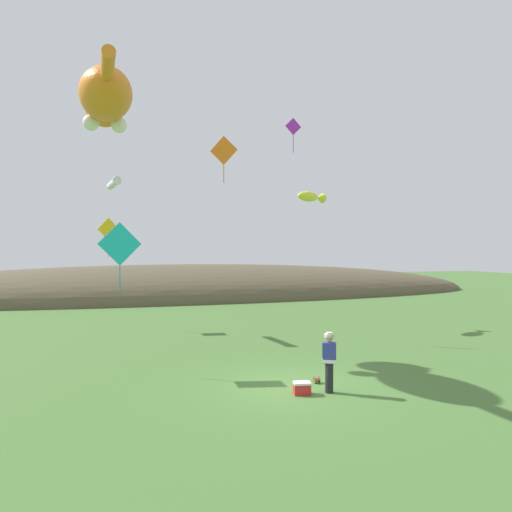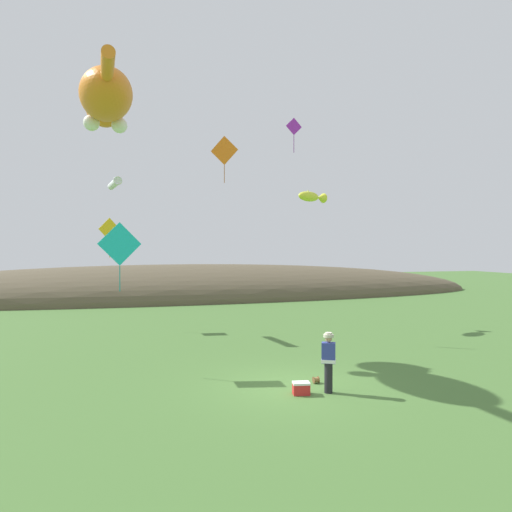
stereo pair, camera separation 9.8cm
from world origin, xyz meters
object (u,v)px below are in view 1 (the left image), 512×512
at_px(kite_diamond_teal, 120,244).
at_px(kite_diamond_gold, 109,230).
at_px(kite_diamond_orange, 224,151).
at_px(festival_attendant, 329,360).
at_px(kite_fish_windsock, 311,197).
at_px(kite_diamond_violet, 293,127).
at_px(kite_spool, 317,380).
at_px(kite_tube_streamer, 113,183).
at_px(picnic_cooler, 302,388).
at_px(kite_giant_cat, 105,99).

xyz_separation_m(kite_diamond_teal, kite_diamond_gold, (-0.62, 9.19, 0.88)).
bearing_deg(kite_diamond_orange, festival_attendant, -84.71).
xyz_separation_m(kite_fish_windsock, kite_diamond_violet, (-1.55, -1.34, 3.40)).
xyz_separation_m(festival_attendant, kite_fish_windsock, (4.24, 11.29, 6.18)).
bearing_deg(kite_diamond_orange, kite_fish_windsock, 12.41).
relative_size(kite_fish_windsock, kite_diamond_gold, 0.98).
distance_m(kite_spool, kite_tube_streamer, 15.12).
bearing_deg(kite_fish_windsock, festival_attendant, -110.56).
bearing_deg(kite_diamond_gold, kite_diamond_violet, -21.12).
relative_size(picnic_cooler, kite_diamond_orange, 0.23).
height_order(kite_diamond_teal, kite_diamond_gold, kite_diamond_gold).
bearing_deg(kite_diamond_violet, kite_diamond_orange, 176.89).
bearing_deg(festival_attendant, kite_diamond_orange, 95.29).
height_order(kite_spool, kite_tube_streamer, kite_tube_streamer).
distance_m(kite_giant_cat, kite_tube_streamer, 6.02).
bearing_deg(kite_tube_streamer, kite_diamond_orange, -23.86).
bearing_deg(kite_diamond_gold, kite_tube_streamer, -74.53).
height_order(festival_attendant, kite_diamond_gold, kite_diamond_gold).
relative_size(kite_fish_windsock, kite_diamond_orange, 0.90).
relative_size(festival_attendant, kite_diamond_violet, 0.99).
xyz_separation_m(kite_tube_streamer, kite_diamond_teal, (0.34, -8.17, -3.22)).
relative_size(kite_giant_cat, kite_fish_windsock, 3.37).
bearing_deg(kite_diamond_violet, picnic_cooler, -109.60).
relative_size(picnic_cooler, kite_diamond_violet, 0.30).
distance_m(kite_giant_cat, kite_fish_windsock, 11.89).
bearing_deg(kite_diamond_gold, kite_spool, -62.42).
xyz_separation_m(kite_diamond_orange, kite_diamond_gold, (-5.58, 3.36, -3.86)).
height_order(picnic_cooler, kite_diamond_violet, kite_diamond_violet).
relative_size(picnic_cooler, kite_diamond_gold, 0.25).
bearing_deg(festival_attendant, kite_spool, 88.37).
height_order(kite_spool, kite_diamond_gold, kite_diamond_gold).
bearing_deg(kite_tube_streamer, kite_diamond_gold, 105.47).
height_order(festival_attendant, kite_giant_cat, kite_giant_cat).
xyz_separation_m(kite_giant_cat, kite_fish_windsock, (10.68, 4.22, -3.08)).
distance_m(kite_diamond_violet, kite_diamond_orange, 3.89).
distance_m(kite_spool, kite_diamond_teal, 8.05).
distance_m(picnic_cooler, kite_diamond_gold, 15.46).
relative_size(kite_giant_cat, kite_diamond_teal, 2.95).
xyz_separation_m(kite_diamond_violet, kite_diamond_teal, (-8.59, -5.63, -6.14)).
relative_size(festival_attendant, kite_giant_cat, 0.25).
height_order(kite_giant_cat, kite_tube_streamer, kite_giant_cat).
bearing_deg(kite_giant_cat, festival_attendant, -47.67).
bearing_deg(kite_fish_windsock, kite_tube_streamer, 173.43).
xyz_separation_m(kite_spool, kite_diamond_orange, (-0.97, 9.18, 9.03)).
bearing_deg(kite_fish_windsock, picnic_cooler, -114.31).
xyz_separation_m(kite_spool, kite_fish_windsock, (4.21, 10.32, 7.03)).
height_order(picnic_cooler, kite_fish_windsock, kite_fish_windsock).
xyz_separation_m(kite_fish_windsock, kite_diamond_gold, (-10.76, 2.22, -1.86)).
relative_size(picnic_cooler, kite_diamond_teal, 0.22).
height_order(kite_diamond_violet, kite_diamond_gold, kite_diamond_violet).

